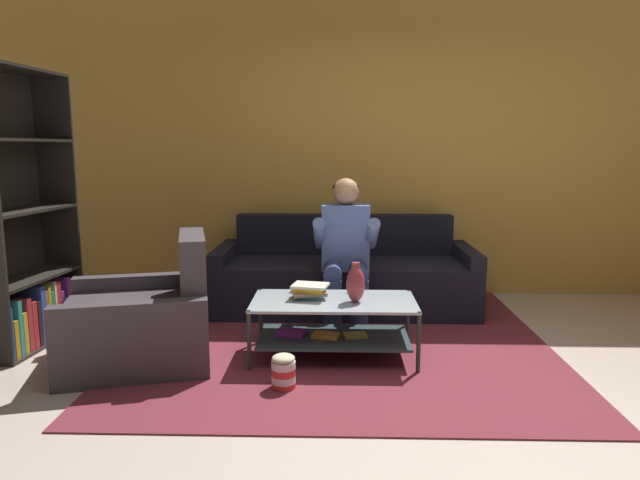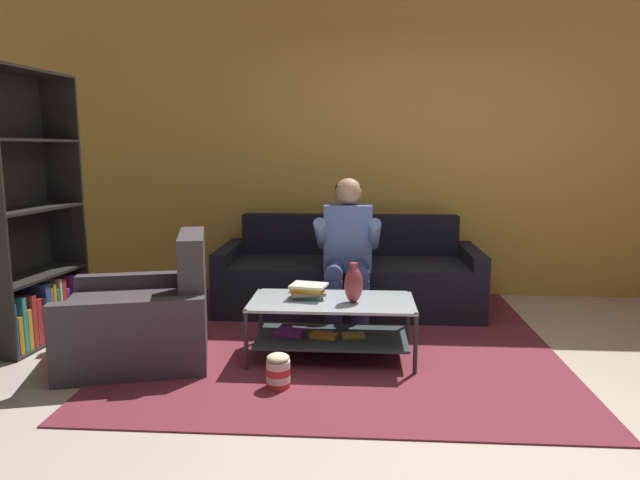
% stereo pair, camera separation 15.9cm
% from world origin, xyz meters
% --- Properties ---
extents(ground, '(16.80, 16.80, 0.00)m').
position_xyz_m(ground, '(0.00, 0.00, 0.00)').
color(ground, beige).
extents(back_partition, '(8.40, 0.12, 2.90)m').
position_xyz_m(back_partition, '(0.00, 2.46, 1.45)').
color(back_partition, gold).
rests_on(back_partition, ground).
extents(couch, '(2.24, 0.88, 0.80)m').
position_xyz_m(couch, '(-0.47, 1.83, 0.28)').
color(couch, black).
rests_on(couch, ground).
extents(person_seated_center, '(0.50, 0.58, 1.18)m').
position_xyz_m(person_seated_center, '(-0.47, 1.32, 0.65)').
color(person_seated_center, navy).
rests_on(person_seated_center, ground).
extents(coffee_table, '(1.10, 0.57, 0.40)m').
position_xyz_m(coffee_table, '(-0.57, 0.62, 0.27)').
color(coffee_table, '#ACBBC2').
rests_on(coffee_table, ground).
extents(area_rug, '(3.00, 3.17, 0.01)m').
position_xyz_m(area_rug, '(-0.51, 1.10, 0.01)').
color(area_rug, maroon).
rests_on(area_rug, ground).
extents(vase, '(0.12, 0.12, 0.27)m').
position_xyz_m(vase, '(-0.41, 0.57, 0.53)').
color(vase, maroon).
rests_on(vase, coffee_table).
extents(book_stack, '(0.26, 0.22, 0.10)m').
position_xyz_m(book_stack, '(-0.72, 0.65, 0.46)').
color(book_stack, teal).
rests_on(book_stack, coffee_table).
extents(bookshelf, '(0.41, 0.93, 1.96)m').
position_xyz_m(bookshelf, '(-2.80, 0.83, 0.67)').
color(bookshelf, '#28231F').
rests_on(bookshelf, ground).
extents(armchair, '(1.11, 1.08, 0.85)m').
position_xyz_m(armchair, '(-1.82, 0.52, 0.27)').
color(armchair, '#42393E').
rests_on(armchair, ground).
extents(popcorn_tub, '(0.14, 0.14, 0.22)m').
position_xyz_m(popcorn_tub, '(-0.85, 0.09, 0.11)').
color(popcorn_tub, red).
rests_on(popcorn_tub, ground).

